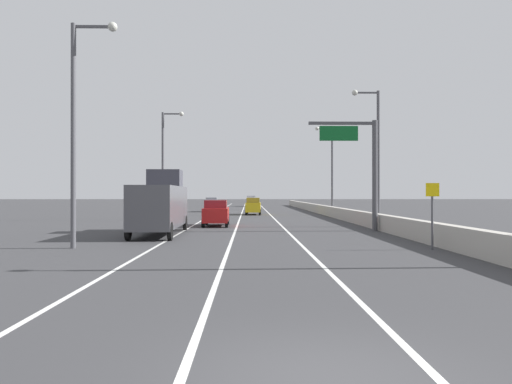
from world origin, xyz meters
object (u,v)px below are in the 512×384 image
Objects in this scene: lamp_post_left_mid at (165,158)px; car_silver_3 at (212,205)px; car_yellow_0 at (253,206)px; lamp_post_right_second at (375,148)px; overhead_sign_gantry at (364,161)px; car_red_1 at (216,213)px; lamp_post_left_near at (79,119)px; speed_advisory_sign at (432,211)px; car_white_2 at (251,201)px; lamp_post_right_third at (330,165)px; box_truck at (161,204)px.

lamp_post_left_mid is 2.52× the size of car_silver_3.
car_yellow_0 is at bearing 53.47° from lamp_post_left_mid.
overhead_sign_gantry is at bearing -113.76° from lamp_post_right_second.
overhead_sign_gantry reaches higher than car_red_1.
lamp_post_left_near is 1.00× the size of lamp_post_left_mid.
car_yellow_0 is at bearing -59.21° from car_silver_3.
lamp_post_left_near is (-15.67, -10.23, 1.26)m from overhead_sign_gantry.
lamp_post_right_second is 35.10m from car_silver_3.
speed_advisory_sign is 0.65× the size of car_white_2.
lamp_post_right_third is at bearing 85.76° from overhead_sign_gantry.
overhead_sign_gantry is 1.81× the size of car_silver_3.
car_red_1 is at bearing 123.66° from speed_advisory_sign.
lamp_post_left_mid is at bearing -126.53° from car_yellow_0.
lamp_post_left_near is at bearing 176.95° from speed_advisory_sign.
lamp_post_right_third is 2.52× the size of car_silver_3.
lamp_post_right_second reaches higher than speed_advisory_sign.
overhead_sign_gantry is at bearing -69.88° from car_silver_3.
speed_advisory_sign is at bearing -92.22° from lamp_post_right_third.
overhead_sign_gantry is 0.72× the size of lamp_post_right_third.
lamp_post_right_second is at bearing 39.50° from lamp_post_left_near.
car_yellow_0 is (-7.71, 37.01, -0.74)m from speed_advisory_sign.
speed_advisory_sign is 0.29× the size of lamp_post_right_third.
car_silver_3 is at bearing 82.41° from lamp_post_left_mid.
car_yellow_0 is at bearing 112.80° from lamp_post_right_second.
lamp_post_left_near is (-17.50, -34.88, 0.00)m from lamp_post_right_third.
lamp_post_left_near is (-17.52, -14.44, 0.00)m from lamp_post_right_second.
car_white_2 is at bearing 78.60° from car_silver_3.
car_yellow_0 is at bearing 76.92° from lamp_post_left_near.
lamp_post_right_third is 2.24× the size of car_red_1.
overhead_sign_gantry is 0.82× the size of box_truck.
overhead_sign_gantry is at bearing -74.33° from car_yellow_0.
lamp_post_right_second is at bearing 66.24° from overhead_sign_gantry.
lamp_post_right_second reaches higher than car_red_1.
car_red_1 is 1.02× the size of car_white_2.
car_silver_3 is at bearing 86.72° from lamp_post_left_near.
lamp_post_right_second is 2.28× the size of car_white_2.
car_red_1 is (5.52, -9.17, -4.98)m from lamp_post_left_mid.
car_red_1 is 59.03m from car_white_2.
lamp_post_left_near is 2.20× the size of car_yellow_0.
lamp_post_right_second is 20.44m from lamp_post_right_third.
lamp_post_left_near is at bearing -96.43° from car_white_2.
box_truck is at bearing -81.23° from lamp_post_left_mid.
car_silver_3 is at bearing 89.66° from box_truck.
overhead_sign_gantry is at bearing 33.14° from lamp_post_left_near.
lamp_post_left_mid is 1.15× the size of box_truck.
speed_advisory_sign reaches higher than car_red_1.
box_truck is at bearing -118.96° from lamp_post_right_third.
car_yellow_0 reaches higher than car_red_1.
lamp_post_left_mid is at bearing 98.77° from box_truck.
lamp_post_left_near reaches higher than overhead_sign_gantry.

